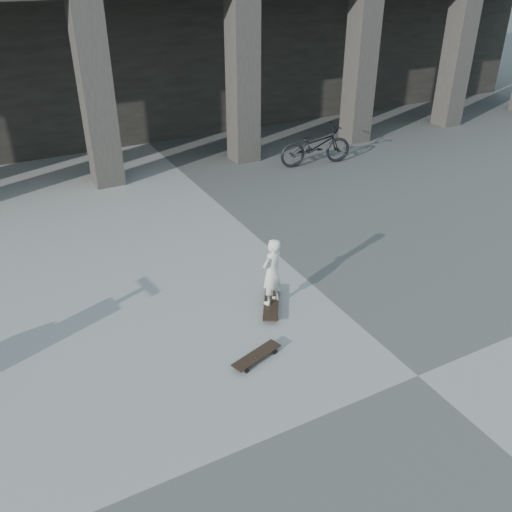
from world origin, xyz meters
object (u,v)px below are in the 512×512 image
longboard (271,303)px  bicycle (316,146)px  child (272,272)px  skateboard_spare (257,356)px

longboard → bicycle: bicycle is taller
longboard → child: 0.55m
bicycle → child: bearing=149.2°
skateboard_spare → bicycle: bicycle is taller
longboard → skateboard_spare: longboard is taller
skateboard_spare → child: 1.37m
longboard → skateboard_spare: (-0.78, -0.98, -0.00)m
bicycle → skateboard_spare: bearing=149.3°
child → bicycle: child is taller
longboard → bicycle: bearing=-7.5°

